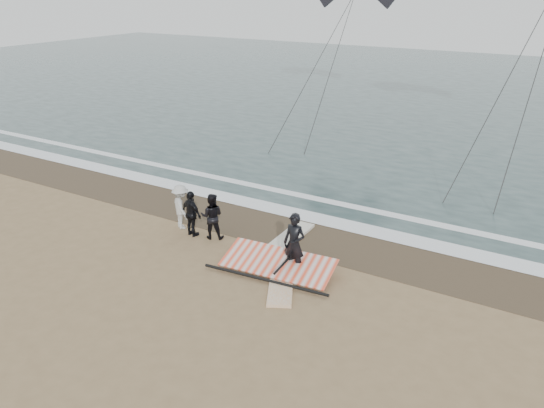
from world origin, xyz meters
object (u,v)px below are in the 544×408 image
at_px(man_main, 294,244).
at_px(board_white, 281,283).
at_px(sail_rig, 278,263).
at_px(board_cream, 290,237).

height_order(man_main, board_white, man_main).
xyz_separation_m(board_white, sail_rig, (-0.52, 0.74, 0.14)).
relative_size(man_main, board_cream, 0.74).
bearing_deg(sail_rig, man_main, 10.68).
bearing_deg(sail_rig, board_white, -54.82).
distance_m(board_cream, sail_rig, 2.06).
height_order(board_white, sail_rig, sail_rig).
distance_m(board_white, board_cream, 2.94).
bearing_deg(board_cream, sail_rig, -71.62).
relative_size(board_white, sail_rig, 0.61).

